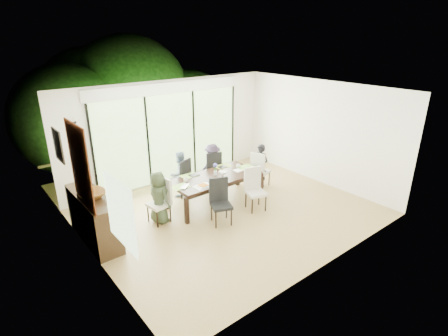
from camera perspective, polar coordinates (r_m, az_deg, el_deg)
floor at (r=7.96m, az=1.13°, el=-7.27°), size 6.00×5.00×0.01m
ceiling at (r=7.08m, az=1.30°, el=12.39°), size 6.00×5.00×0.01m
wall_back at (r=9.39m, az=-8.71°, el=5.90°), size 6.00×0.02×2.70m
wall_front at (r=5.85m, az=17.20°, el=-4.44°), size 6.00×0.02×2.70m
wall_left at (r=6.07m, az=-21.22°, el=-4.02°), size 0.02×5.00×2.70m
wall_right at (r=9.54m, az=15.30°, el=5.64°), size 0.02×5.00×2.70m
glass_doors at (r=9.39m, az=-8.53°, el=4.97°), size 4.20×0.02×2.30m
blinds_header at (r=9.11m, az=-8.95°, el=12.83°), size 4.40×0.06×0.28m
mullion_a at (r=8.58m, az=-20.64°, el=2.24°), size 0.05×0.04×2.30m
mullion_b at (r=9.07m, az=-12.31°, el=4.12°), size 0.05×0.04×2.30m
mullion_c at (r=9.74m, az=-4.95°, el=5.71°), size 0.05×0.04×2.30m
mullion_d at (r=10.55m, az=1.40°, el=7.00°), size 0.05×0.04×2.30m
side_window at (r=4.99m, az=-16.56°, el=-7.09°), size 0.02×0.90×1.00m
deck at (r=10.57m, az=-10.74°, el=-0.48°), size 6.00×1.80×0.10m
rail_top at (r=11.05m, az=-12.95°, el=3.61°), size 6.00×0.08×0.06m
foliage_left at (r=11.15m, az=-24.01°, el=7.22°), size 3.20×3.20×3.20m
foliage_mid at (r=12.35m, az=-15.12°, el=11.23°), size 4.00×4.00×4.00m
foliage_right at (r=12.59m, az=-5.79°, el=9.52°), size 2.80×2.80×2.80m
foliage_far at (r=12.67m, az=-20.54°, el=10.03°), size 3.60×3.60×3.60m
table_top at (r=8.15m, az=-1.48°, el=-1.53°), size 2.13×0.97×0.05m
table_apron at (r=8.18m, az=-1.48°, el=-2.05°), size 1.95×0.80×0.09m
table_leg_fl at (r=7.42m, az=-6.11°, el=-6.92°), size 0.08×0.08×0.61m
table_leg_fr at (r=8.64m, az=5.99°, el=-2.69°), size 0.08×0.08×0.61m
table_leg_bl at (r=8.09m, az=-9.44°, el=-4.62°), size 0.08×0.08×0.61m
table_leg_br at (r=9.22m, az=2.26°, el=-1.01°), size 0.08×0.08×0.61m
chair_left_end at (r=7.49m, az=-10.67°, el=-5.35°), size 0.45×0.45×0.97m
chair_right_end at (r=9.13m, az=6.04°, el=-0.12°), size 0.51×0.51×0.97m
chair_far_left at (r=8.63m, az=-7.28°, el=-1.46°), size 0.53×0.53×0.97m
chair_far_right at (r=9.15m, az=-1.96°, el=0.04°), size 0.52×0.52×0.97m
chair_near_left at (r=7.31m, az=-0.45°, el=-5.63°), size 0.53×0.53×0.97m
chair_near_right at (r=7.91m, az=5.26°, el=-3.56°), size 0.51×0.51×0.97m
person_left_end at (r=7.46m, az=-10.58°, el=-4.73°), size 0.43×0.59×1.14m
person_right_end at (r=9.08m, az=5.97°, el=0.35°), size 0.45×0.60×1.14m
person_far_left at (r=8.58m, az=-7.24°, el=-0.99°), size 0.56×0.38×1.14m
person_far_right at (r=9.10m, az=-1.89°, el=0.50°), size 0.55×0.37×1.14m
placemat_left at (r=7.65m, az=-7.16°, el=-3.04°), size 0.39×0.28×0.01m
placemat_right at (r=8.71m, az=3.49°, el=0.16°), size 0.39×0.28×0.01m
placemat_far_l at (r=8.21m, az=-5.68°, el=-1.26°), size 0.39×0.28×0.01m
placemat_far_r at (r=8.75m, az=-0.21°, el=0.30°), size 0.39×0.28×0.01m
placemat_paper at (r=7.62m, az=-3.41°, el=-3.01°), size 0.39×0.28×0.01m
tablet_far_l at (r=8.22m, az=-4.91°, el=-1.14°), size 0.23×0.16×0.01m
tablet_far_r at (r=8.68m, az=-0.26°, el=0.18°), size 0.21×0.15×0.01m
papers at (r=8.52m, az=2.47°, el=-0.32°), size 0.27×0.19×0.00m
platter_base at (r=7.62m, az=-3.41°, el=-2.92°), size 0.23×0.23×0.02m
platter_snacks at (r=7.61m, az=-3.41°, el=-2.81°), size 0.18×0.18×0.01m
vase at (r=8.19m, az=-1.42°, el=-0.83°), size 0.07×0.07×0.11m
hyacinth_stems at (r=8.15m, az=-1.43°, el=-0.14°), size 0.04×0.04×0.14m
hyacinth_blooms at (r=8.12m, az=-1.43°, el=0.45°), size 0.10×0.10×0.10m
laptop at (r=7.62m, az=-6.12°, el=-3.04°), size 0.35×0.33×0.02m
cup_a at (r=7.87m, az=-6.21°, el=-1.96°), size 0.16×0.16×0.09m
cup_b at (r=8.14m, az=-0.22°, el=-1.05°), size 0.12×0.12×0.08m
cup_c at (r=8.67m, az=2.32°, el=0.37°), size 0.13×0.13×0.09m
book at (r=8.32m, az=-0.32°, el=-0.79°), size 0.23×0.25×0.02m
sideboard at (r=7.22m, az=-20.49°, el=-7.64°), size 0.47×1.68×0.94m
bowl at (r=6.90m, az=-20.78°, el=-4.08°), size 0.50×0.50×0.12m
candlestick_base at (r=7.31m, az=-21.89°, el=-3.14°), size 0.10×0.10×0.04m
candlestick_shaft at (r=7.08m, az=-22.61°, el=1.74°), size 0.03×0.03×1.31m
candlestick_pan at (r=6.91m, az=-23.37°, el=6.83°), size 0.10×0.10×0.03m
candle at (r=6.90m, az=-23.44°, el=7.33°), size 0.04×0.04×0.10m
tapestry at (r=6.31m, az=-22.45°, el=0.21°), size 0.02×1.00×1.50m
art_frame at (r=7.50m, az=-25.49°, el=3.33°), size 0.03×0.55×0.65m
art_canvas at (r=7.51m, az=-25.35°, el=3.37°), size 0.01×0.45×0.55m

